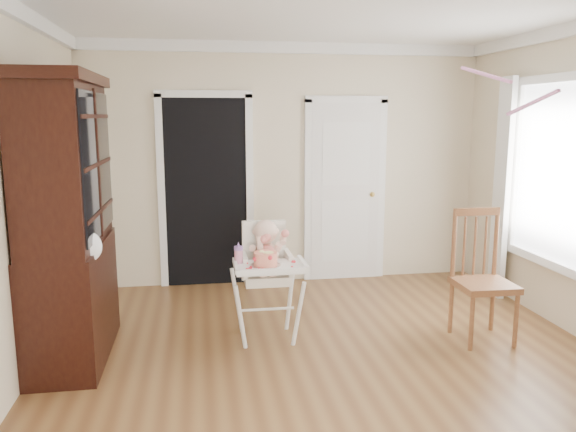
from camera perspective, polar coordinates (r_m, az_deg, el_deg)
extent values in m
plane|color=brown|center=(4.37, 4.96, -15.75)|extent=(5.00, 5.00, 0.00)
plane|color=beige|center=(6.41, -0.28, 5.17)|extent=(4.50, 0.00, 4.50)
cube|color=black|center=(6.35, -8.31, 2.30)|extent=(0.90, 0.03, 2.10)
cube|color=white|center=(6.36, -12.73, 2.16)|extent=(0.08, 0.05, 2.18)
cube|color=white|center=(6.37, -3.90, 2.41)|extent=(0.08, 0.05, 2.18)
cube|color=white|center=(6.29, -8.57, 12.17)|extent=(1.06, 0.05, 0.08)
cube|color=white|center=(6.56, 5.81, 2.39)|extent=(0.80, 0.05, 2.05)
cube|color=white|center=(6.47, 2.03, 2.32)|extent=(0.08, 0.05, 2.13)
cube|color=white|center=(6.70, 9.44, 2.45)|extent=(0.08, 0.05, 2.13)
sphere|color=gold|center=(6.62, 8.56, 2.18)|extent=(0.06, 0.06, 0.06)
cube|color=white|center=(5.64, 25.70, 3.99)|extent=(0.02, 1.20, 1.60)
cube|color=white|center=(5.61, 26.20, 12.54)|extent=(0.06, 1.36, 0.08)
cube|color=white|center=(6.28, 20.90, 2.56)|extent=(0.08, 0.28, 2.30)
cylinder|color=white|center=(4.68, -4.83, -10.32)|extent=(0.12, 0.12, 0.60)
cylinder|color=white|center=(4.73, 1.06, -10.04)|extent=(0.12, 0.12, 0.60)
cylinder|color=white|center=(5.09, -5.19, -8.60)|extent=(0.12, 0.12, 0.60)
cylinder|color=white|center=(5.14, 0.20, -8.37)|extent=(0.12, 0.12, 0.60)
cylinder|color=white|center=(4.85, -2.12, -9.45)|extent=(0.46, 0.03, 0.02)
cube|color=white|center=(4.82, -2.21, -6.23)|extent=(0.38, 0.36, 0.08)
cube|color=white|center=(4.77, -4.49, -4.93)|extent=(0.04, 0.34, 0.18)
cube|color=white|center=(4.81, 0.03, -4.76)|extent=(0.04, 0.34, 0.18)
cube|color=white|center=(4.92, -2.46, -3.00)|extent=(0.38, 0.06, 0.44)
cube|color=white|center=(4.55, -1.86, -5.20)|extent=(0.56, 0.40, 0.03)
cube|color=white|center=(4.36, -1.55, -5.62)|extent=(0.56, 0.03, 0.04)
ellipsoid|color=beige|center=(4.80, -2.26, -4.34)|extent=(0.23, 0.19, 0.29)
sphere|color=beige|center=(4.75, -2.28, -1.58)|extent=(0.20, 0.20, 0.20)
sphere|color=red|center=(4.73, -2.18, -3.80)|extent=(0.15, 0.15, 0.15)
sphere|color=red|center=(4.68, -2.46, -2.37)|extent=(0.07, 0.07, 0.07)
sphere|color=red|center=(4.70, -0.29, -1.78)|extent=(0.07, 0.07, 0.07)
cylinder|color=silver|center=(4.53, -2.29, -5.01)|extent=(0.25, 0.25, 0.01)
cylinder|color=red|center=(4.52, -2.30, -4.34)|extent=(0.19, 0.19, 0.10)
cylinder|color=#F2E08C|center=(4.49, -2.02, -3.81)|extent=(0.09, 0.09, 0.02)
cylinder|color=pink|center=(4.61, -5.04, -4.12)|extent=(0.07, 0.07, 0.11)
cylinder|color=#865B9F|center=(4.60, -5.05, -3.27)|extent=(0.07, 0.07, 0.03)
cone|color=#865B9F|center=(4.59, -5.06, -2.85)|extent=(0.02, 0.02, 0.04)
cube|color=black|center=(4.81, -20.99, -8.02)|extent=(0.51, 1.23, 0.93)
cube|color=black|center=(4.60, -21.84, 4.89)|extent=(0.47, 1.23, 1.23)
cube|color=black|center=(4.25, -19.48, 4.66)|extent=(0.02, 0.53, 1.08)
cube|color=black|center=(4.86, -18.20, 5.35)|extent=(0.02, 0.53, 1.08)
cube|color=black|center=(4.60, -22.38, 12.83)|extent=(0.56, 1.32, 0.08)
ellipsoid|color=white|center=(4.30, -19.70, -2.96)|extent=(0.21, 0.16, 0.23)
cube|color=brown|center=(5.08, 19.31, -6.64)|extent=(0.46, 0.46, 0.05)
cylinder|color=brown|center=(4.90, 18.15, -10.19)|extent=(0.04, 0.04, 0.49)
cylinder|color=brown|center=(5.09, 22.16, -9.71)|extent=(0.04, 0.04, 0.49)
cylinder|color=brown|center=(5.23, 16.22, -8.78)|extent=(0.04, 0.04, 0.49)
cylinder|color=brown|center=(5.41, 20.04, -8.39)|extent=(0.04, 0.04, 0.49)
cylinder|color=brown|center=(5.09, 16.49, -2.76)|extent=(0.04, 0.04, 0.63)
cylinder|color=brown|center=(5.27, 20.36, -2.56)|extent=(0.04, 0.04, 0.63)
cube|color=brown|center=(5.13, 18.63, 0.43)|extent=(0.41, 0.05, 0.07)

